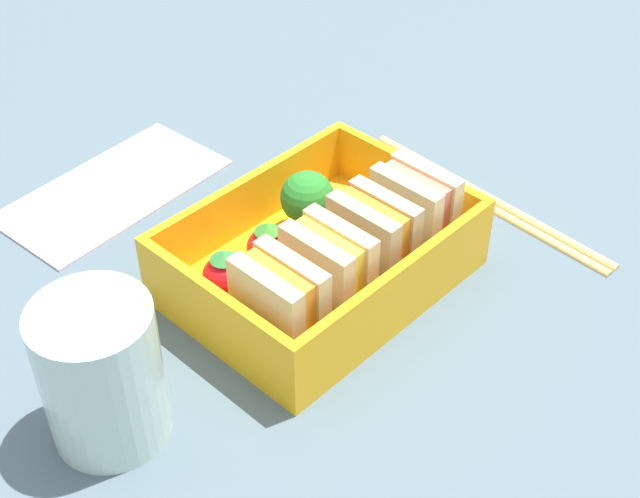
# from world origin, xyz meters

# --- Properties ---
(ground_plane) EXTENTS (1.20, 1.20, 0.02)m
(ground_plane) POSITION_xyz_m (0.00, 0.00, -0.01)
(ground_plane) COLOR #495B65
(bento_tray) EXTENTS (0.18, 0.13, 0.01)m
(bento_tray) POSITION_xyz_m (0.00, 0.00, 0.01)
(bento_tray) COLOR #F0A615
(bento_tray) RESTS_ON ground_plane
(bento_rim) EXTENTS (0.18, 0.13, 0.04)m
(bento_rim) POSITION_xyz_m (0.00, 0.00, 0.03)
(bento_rim) COLOR #F0A615
(bento_rim) RESTS_ON bento_tray
(sandwich_left) EXTENTS (0.03, 0.05, 0.05)m
(sandwich_left) POSITION_xyz_m (-0.06, 0.03, 0.04)
(sandwich_left) COLOR beige
(sandwich_left) RESTS_ON bento_tray
(sandwich_center_left) EXTENTS (0.03, 0.05, 0.05)m
(sandwich_center_left) POSITION_xyz_m (-0.02, 0.03, 0.04)
(sandwich_center_left) COLOR tan
(sandwich_center_left) RESTS_ON bento_tray
(sandwich_center) EXTENTS (0.03, 0.05, 0.05)m
(sandwich_center) POSITION_xyz_m (0.02, 0.03, 0.04)
(sandwich_center) COLOR #E0B97D
(sandwich_center) RESTS_ON bento_tray
(sandwich_center_right) EXTENTS (0.03, 0.05, 0.05)m
(sandwich_center_right) POSITION_xyz_m (0.06, 0.03, 0.04)
(sandwich_center_right) COLOR #D2B87C
(sandwich_center_right) RESTS_ON bento_tray
(carrot_stick_far_left) EXTENTS (0.03, 0.04, 0.02)m
(carrot_stick_far_left) POSITION_xyz_m (-0.06, -0.03, 0.02)
(carrot_stick_far_left) COLOR orange
(carrot_stick_far_left) RESTS_ON bento_tray
(broccoli_floret) EXTENTS (0.04, 0.04, 0.04)m
(broccoli_floret) POSITION_xyz_m (-0.02, -0.03, 0.04)
(broccoli_floret) COLOR #95C770
(broccoli_floret) RESTS_ON bento_tray
(strawberry_far_left) EXTENTS (0.03, 0.03, 0.03)m
(strawberry_far_left) POSITION_xyz_m (0.02, -0.02, 0.03)
(strawberry_far_left) COLOR red
(strawberry_far_left) RESTS_ON bento_tray
(strawberry_left) EXTENTS (0.03, 0.03, 0.03)m
(strawberry_left) POSITION_xyz_m (0.06, -0.02, 0.03)
(strawberry_left) COLOR red
(strawberry_left) RESTS_ON bento_tray
(chopstick_pair) EXTENTS (0.03, 0.21, 0.01)m
(chopstick_pair) POSITION_xyz_m (-0.14, 0.03, 0.00)
(chopstick_pair) COLOR tan
(chopstick_pair) RESTS_ON ground_plane
(drinking_glass) EXTENTS (0.06, 0.06, 0.08)m
(drinking_glass) POSITION_xyz_m (0.16, 0.00, 0.04)
(drinking_glass) COLOR silver
(drinking_glass) RESTS_ON ground_plane
(folded_napkin) EXTENTS (0.16, 0.09, 0.00)m
(folded_napkin) POSITION_xyz_m (0.03, -0.17, 0.00)
(folded_napkin) COLOR silver
(folded_napkin) RESTS_ON ground_plane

